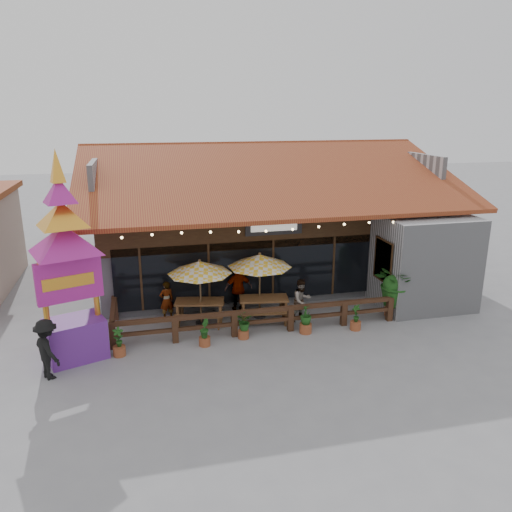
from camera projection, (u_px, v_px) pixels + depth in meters
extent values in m
plane|color=gray|center=(299.00, 323.00, 18.12)|extent=(100.00, 100.00, 0.00)
cube|color=#A1A1A6|center=(255.00, 228.00, 24.10)|extent=(14.00, 10.00, 4.00)
cube|color=#3C2713|center=(247.00, 228.00, 18.69)|extent=(11.00, 0.16, 1.60)
cube|color=black|center=(248.00, 271.00, 19.15)|extent=(10.00, 0.12, 2.40)
cube|color=#EDA26B|center=(246.00, 270.00, 19.33)|extent=(9.80, 0.05, 2.20)
cube|color=#A1A1A6|center=(424.00, 261.00, 19.40)|extent=(3.50, 2.70, 3.60)
cube|color=red|center=(383.00, 261.00, 18.80)|extent=(0.06, 1.20, 1.50)
cube|color=#3C2713|center=(383.00, 261.00, 18.79)|extent=(0.04, 1.34, 1.64)
cube|color=#974C22|center=(275.00, 176.00, 20.02)|extent=(15.50, 7.05, 2.37)
cube|color=#974C22|center=(240.00, 160.00, 26.56)|extent=(15.50, 7.05, 2.37)
cube|color=#974C22|center=(255.00, 143.00, 22.98)|extent=(15.50, 0.30, 0.12)
cube|color=#A1A1A6|center=(99.00, 176.00, 21.79)|extent=(0.20, 9.00, 1.80)
cube|color=#A1A1A6|center=(391.00, 168.00, 24.90)|extent=(0.20, 9.00, 1.80)
cube|color=black|center=(274.00, 227.00, 18.80)|extent=(2.20, 0.10, 0.55)
cube|color=silver|center=(274.00, 228.00, 18.74)|extent=(1.80, 0.02, 0.25)
cube|color=#3C2713|center=(141.00, 280.00, 18.22)|extent=(0.08, 0.08, 2.40)
cube|color=#3C2713|center=(209.00, 275.00, 18.77)|extent=(0.08, 0.08, 2.40)
cube|color=#3C2713|center=(273.00, 270.00, 19.33)|extent=(0.08, 0.08, 2.40)
cube|color=#3C2713|center=(333.00, 265.00, 19.89)|extent=(0.08, 0.08, 2.40)
sphere|color=#E7C27F|center=(122.00, 238.00, 15.87)|extent=(0.09, 0.09, 0.09)
sphere|color=#E7C27F|center=(152.00, 235.00, 16.07)|extent=(0.09, 0.09, 0.09)
sphere|color=#E7C27F|center=(182.00, 233.00, 16.28)|extent=(0.09, 0.09, 0.09)
sphere|color=#E7C27F|center=(210.00, 232.00, 16.50)|extent=(0.09, 0.09, 0.09)
sphere|color=#E7C27F|center=(239.00, 232.00, 16.72)|extent=(0.09, 0.09, 0.09)
sphere|color=#E7C27F|center=(266.00, 231.00, 16.94)|extent=(0.09, 0.09, 0.09)
sphere|color=#E7C27F|center=(293.00, 229.00, 17.15)|extent=(0.09, 0.09, 0.09)
sphere|color=#E7C27F|center=(319.00, 227.00, 17.35)|extent=(0.09, 0.09, 0.09)
sphere|color=#E7C27F|center=(344.00, 224.00, 17.55)|extent=(0.09, 0.09, 0.09)
sphere|color=#E7C27F|center=(369.00, 223.00, 17.76)|extent=(0.09, 0.09, 0.09)
sphere|color=#E7C27F|center=(393.00, 222.00, 17.98)|extent=(0.09, 0.09, 0.09)
cube|color=#432618|center=(113.00, 336.00, 16.09)|extent=(0.20, 0.20, 0.90)
cube|color=#432618|center=(175.00, 330.00, 16.53)|extent=(0.20, 0.20, 0.90)
cube|color=#432618|center=(234.00, 324.00, 16.98)|extent=(0.20, 0.20, 0.90)
cube|color=#432618|center=(290.00, 319.00, 17.42)|extent=(0.20, 0.20, 0.90)
cube|color=#432618|center=(344.00, 313.00, 17.87)|extent=(0.20, 0.20, 0.90)
cube|color=#432618|center=(390.00, 309.00, 18.27)|extent=(0.20, 0.20, 0.90)
cube|color=#432618|center=(260.00, 311.00, 17.06)|extent=(9.80, 0.16, 0.14)
cube|color=#432618|center=(260.00, 322.00, 17.18)|extent=(9.80, 0.12, 0.12)
cube|color=#432618|center=(113.00, 310.00, 17.14)|extent=(0.16, 2.50, 0.14)
cube|color=#432618|center=(115.00, 308.00, 18.33)|extent=(0.20, 0.20, 0.90)
cylinder|color=brown|center=(201.00, 294.00, 17.80)|extent=(0.06, 0.06, 2.29)
cone|color=yellow|center=(200.00, 267.00, 17.52)|extent=(2.68, 2.68, 0.45)
sphere|color=brown|center=(199.00, 261.00, 17.45)|extent=(0.10, 0.10, 0.10)
cylinder|color=black|center=(201.00, 323.00, 18.11)|extent=(0.44, 0.44, 0.06)
cylinder|color=brown|center=(260.00, 287.00, 18.39)|extent=(0.06, 0.06, 2.36)
cone|color=yellow|center=(260.00, 261.00, 18.10)|extent=(2.96, 2.96, 0.46)
sphere|color=brown|center=(260.00, 254.00, 18.03)|extent=(0.10, 0.10, 0.10)
cylinder|color=black|center=(260.00, 316.00, 18.71)|extent=(0.45, 0.45, 0.06)
cube|color=brown|center=(199.00, 302.00, 18.01)|extent=(1.87, 1.16, 0.07)
cube|color=brown|center=(179.00, 312.00, 18.10)|extent=(0.24, 0.76, 0.81)
cube|color=brown|center=(221.00, 312.00, 18.14)|extent=(0.24, 0.76, 0.81)
cube|color=brown|center=(198.00, 316.00, 17.52)|extent=(1.77, 0.66, 0.05)
cube|color=brown|center=(201.00, 304.00, 18.67)|extent=(1.77, 0.66, 0.05)
cube|color=brown|center=(264.00, 298.00, 18.27)|extent=(1.87, 1.08, 0.07)
cube|color=brown|center=(243.00, 309.00, 18.33)|extent=(0.20, 0.78, 0.82)
cube|color=brown|center=(284.00, 308.00, 18.45)|extent=(0.20, 0.78, 0.82)
cube|color=brown|center=(265.00, 313.00, 17.79)|extent=(1.79, 0.57, 0.06)
cube|color=brown|center=(262.00, 301.00, 18.95)|extent=(1.79, 0.57, 0.06)
cube|color=#5F2485|center=(76.00, 339.00, 15.46)|extent=(2.03, 1.78, 1.28)
cube|color=#AB1F88|center=(69.00, 280.00, 14.92)|extent=(1.89, 0.90, 1.28)
cube|color=orange|center=(69.00, 282.00, 14.78)|extent=(1.41, 0.53, 0.37)
cylinder|color=orange|center=(43.00, 289.00, 14.81)|extent=(0.17, 0.17, 2.13)
cylinder|color=orange|center=(96.00, 285.00, 15.15)|extent=(0.17, 0.17, 2.13)
pyramid|color=#AB1F88|center=(63.00, 225.00, 14.44)|extent=(3.26, 3.26, 0.85)
pyramid|color=orange|center=(60.00, 201.00, 14.25)|extent=(2.31, 2.31, 0.74)
pyramid|color=#AB1F88|center=(58.00, 177.00, 14.06)|extent=(1.50, 1.50, 0.74)
pyramid|color=orange|center=(54.00, 148.00, 13.83)|extent=(0.68, 0.68, 0.96)
cylinder|color=brown|center=(393.00, 310.00, 18.77)|extent=(0.60, 0.60, 0.44)
imported|color=#235518|center=(395.00, 282.00, 18.46)|extent=(2.11, 2.14, 1.80)
sphere|color=#235518|center=(399.00, 291.00, 18.49)|extent=(0.60, 0.60, 0.60)
sphere|color=#235518|center=(390.00, 284.00, 18.60)|extent=(0.52, 0.52, 0.52)
imported|color=#3C2713|center=(167.00, 300.00, 18.31)|extent=(0.62, 0.51, 1.47)
imported|color=#3C2713|center=(302.00, 300.00, 18.15)|extent=(0.93, 0.82, 1.59)
imported|color=#3C2713|center=(238.00, 288.00, 19.02)|extent=(1.10, 0.51, 1.84)
imported|color=black|center=(47.00, 349.00, 14.20)|extent=(1.18, 1.34, 1.80)
cylinder|color=brown|center=(119.00, 351.00, 15.70)|extent=(0.39, 0.39, 0.31)
imported|color=#235518|center=(118.00, 337.00, 15.57)|extent=(0.35, 0.24, 0.65)
cylinder|color=brown|center=(205.00, 341.00, 16.38)|extent=(0.38, 0.38, 0.30)
imported|color=#235518|center=(204.00, 328.00, 16.25)|extent=(0.33, 0.38, 0.62)
cylinder|color=brown|center=(243.00, 334.00, 16.91)|extent=(0.37, 0.37, 0.30)
imported|color=#235518|center=(243.00, 322.00, 16.78)|extent=(0.70, 0.67, 0.61)
cylinder|color=brown|center=(306.00, 328.00, 17.31)|extent=(0.42, 0.42, 0.34)
imported|color=#235518|center=(306.00, 314.00, 17.17)|extent=(0.55, 0.55, 0.70)
cylinder|color=brown|center=(355.00, 325.00, 17.58)|extent=(0.38, 0.38, 0.31)
imported|color=#235518|center=(356.00, 313.00, 17.44)|extent=(0.29, 0.37, 0.63)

